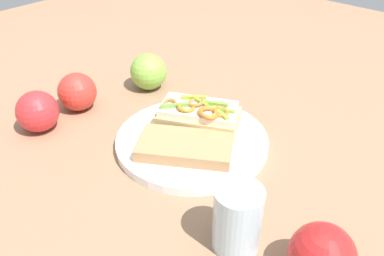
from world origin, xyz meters
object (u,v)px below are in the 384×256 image
object	(u,v)px
drinking_glass	(237,219)
apple_2	(148,72)
apple_0	(322,256)
apple_1	(77,92)
sandwich	(199,115)
apple_3	(37,111)
plate	(192,141)
bread_slice_side	(185,147)

from	to	relation	value
drinking_glass	apple_2	bearing A→B (deg)	-29.27
apple_0	apple_1	size ratio (longest dim) A/B	1.03
sandwich	apple_1	size ratio (longest dim) A/B	2.19
apple_1	drinking_glass	bearing A→B (deg)	171.00
apple_1	apple_3	xyz separation A→B (m)	(-0.01, 0.09, 0.00)
plate	bread_slice_side	world-z (taller)	bread_slice_side
plate	drinking_glass	world-z (taller)	drinking_glass
drinking_glass	apple_1	bearing A→B (deg)	-9.00
apple_1	apple_2	world-z (taller)	apple_2
bread_slice_side	apple_1	distance (m)	0.28
sandwich	bread_slice_side	bearing A→B (deg)	-90.54
sandwich	apple_0	bearing A→B (deg)	-50.65
apple_3	drinking_glass	distance (m)	0.45
apple_1	drinking_glass	xyz separation A→B (m)	(-0.45, 0.07, 0.01)
apple_3	bread_slice_side	bearing A→B (deg)	-156.94
bread_slice_side	apple_2	distance (m)	0.27
bread_slice_side	apple_3	world-z (taller)	apple_3
plate	sandwich	world-z (taller)	sandwich
plate	sandwich	distance (m)	0.05
plate	apple_1	distance (m)	0.27
plate	bread_slice_side	distance (m)	0.05
apple_1	drinking_glass	size ratio (longest dim) A/B	0.82
sandwich	apple_1	distance (m)	0.26
apple_1	apple_0	bearing A→B (deg)	175.19
apple_2	drinking_glass	size ratio (longest dim) A/B	0.85
plate	apple_1	world-z (taller)	apple_1
plate	apple_0	distance (m)	0.32
plate	apple_2	bearing A→B (deg)	-24.47
plate	drinking_glass	xyz separation A→B (m)	(-0.19, 0.13, 0.04)
apple_3	drinking_glass	world-z (taller)	drinking_glass
apple_1	apple_3	bearing A→B (deg)	95.10
apple_2	bread_slice_side	bearing A→B (deg)	149.66
sandwich	drinking_glass	bearing A→B (deg)	-64.85
apple_3	apple_2	bearing A→B (deg)	-97.75
apple_0	drinking_glass	world-z (taller)	drinking_glass
bread_slice_side	apple_0	xyz separation A→B (m)	(-0.28, 0.07, 0.01)
apple_3	sandwich	bearing A→B (deg)	-140.28
sandwich	apple_1	bearing A→B (deg)	176.15
plate	sandwich	bearing A→B (deg)	-64.98
sandwich	plate	bearing A→B (deg)	-91.08
bread_slice_side	apple_2	bearing A→B (deg)	117.77
apple_0	apple_3	bearing A→B (deg)	4.92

